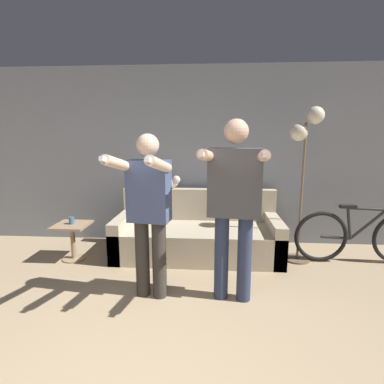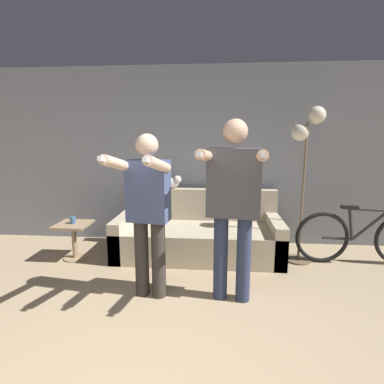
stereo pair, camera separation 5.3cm
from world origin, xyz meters
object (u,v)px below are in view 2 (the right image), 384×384
at_px(couch, 198,236).
at_px(person_right, 233,198).
at_px(cat, 169,183).
at_px(bicycle, 362,237).
at_px(person_left, 148,206).
at_px(cup, 73,220).
at_px(floor_lamp, 307,143).
at_px(side_table, 74,234).

distance_m(couch, person_right, 1.43).
bearing_deg(cat, person_right, -59.99).
bearing_deg(bicycle, person_left, -158.07).
bearing_deg(bicycle, cup, -177.72).
distance_m(couch, cat, 0.88).
bearing_deg(person_left, person_right, 7.98).
bearing_deg(floor_lamp, person_left, -149.33).
distance_m(cup, bicycle, 3.71).
height_order(couch, bicycle, couch).
height_order(person_right, floor_lamp, floor_lamp).
bearing_deg(person_right, cup, 163.80).
xyz_separation_m(couch, bicycle, (2.08, -0.14, 0.09)).
relative_size(person_right, side_table, 3.66).
xyz_separation_m(couch, cat, (-0.45, 0.34, 0.68)).
relative_size(person_right, cat, 3.84).
height_order(side_table, bicycle, bicycle).
distance_m(person_right, side_table, 2.30).
distance_m(person_right, floor_lamp, 1.47).
distance_m(side_table, cup, 0.18).
bearing_deg(side_table, cat, 28.14).
distance_m(cat, cup, 1.39).
relative_size(person_left, side_table, 3.39).
bearing_deg(floor_lamp, cup, -176.53).
height_order(cat, bicycle, cat).
height_order(cup, bicycle, bicycle).
relative_size(person_left, person_right, 0.93).
relative_size(side_table, bicycle, 0.29).
bearing_deg(person_left, floor_lamp, 38.41).
height_order(person_left, cup, person_left).
bearing_deg(side_table, cup, 97.72).
xyz_separation_m(person_left, floor_lamp, (1.75, 1.04, 0.58)).
height_order(cat, cup, cat).
height_order(person_right, cat, person_right).
bearing_deg(couch, side_table, -169.85).
distance_m(person_left, cup, 1.54).
xyz_separation_m(floor_lamp, cup, (-2.95, -0.18, -1.00)).
xyz_separation_m(person_right, cat, (-0.85, 1.47, -0.10)).
xyz_separation_m(person_right, floor_lamp, (0.93, 1.03, 0.49)).
distance_m(person_left, person_right, 0.82).
bearing_deg(person_left, cup, 152.41).
bearing_deg(person_right, bicycle, 37.47).
xyz_separation_m(side_table, bicycle, (3.70, 0.16, 0.01)).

